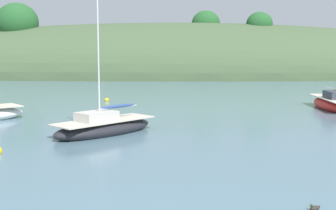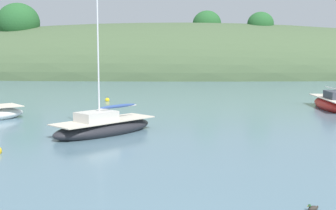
{
  "view_description": "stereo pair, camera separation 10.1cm",
  "coord_description": "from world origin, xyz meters",
  "views": [
    {
      "loc": [
        0.3,
        -8.61,
        4.66
      ],
      "look_at": [
        0.0,
        20.0,
        1.2
      ],
      "focal_mm": 45.6,
      "sensor_mm": 36.0,
      "label": 1
    },
    {
      "loc": [
        0.4,
        -8.61,
        4.66
      ],
      "look_at": [
        0.0,
        20.0,
        1.2
      ],
      "focal_mm": 45.6,
      "sensor_mm": 36.0,
      "label": 2
    }
  ],
  "objects": [
    {
      "name": "far_shoreline_hill",
      "position": [
        -0.25,
        80.68,
        0.11
      ],
      "size": [
        150.0,
        36.0,
        25.53
      ],
      "color": "#425638",
      "rests_on": "ground"
    },
    {
      "name": "sailboat_navy_dinghy",
      "position": [
        14.03,
        27.22,
        0.47
      ],
      "size": [
        3.07,
        8.09,
        10.32
      ],
      "color": "red",
      "rests_on": "ground"
    },
    {
      "name": "sailboat_yellow_far",
      "position": [
        -3.7,
        15.82,
        0.41
      ],
      "size": [
        6.27,
        6.51,
        9.58
      ],
      "color": "#232328",
      "rests_on": "ground"
    },
    {
      "name": "mooring_buoy_inner",
      "position": [
        -6.16,
        32.96,
        0.12
      ],
      "size": [
        0.44,
        0.44,
        0.54
      ],
      "color": "yellow",
      "rests_on": "ground"
    },
    {
      "name": "duck_lone_right",
      "position": [
        4.57,
        3.75,
        0.05
      ],
      "size": [
        0.41,
        0.32,
        0.24
      ],
      "color": "#2D2823",
      "rests_on": "ground"
    }
  ]
}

